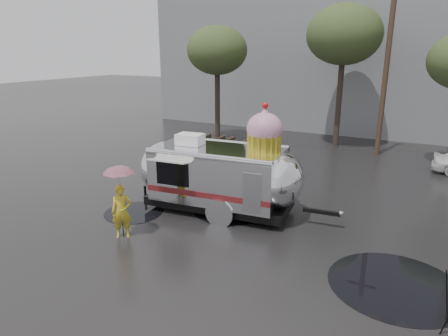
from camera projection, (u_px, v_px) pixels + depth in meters
The scene contains 10 objects.
ground at pixel (213, 255), 11.35m from camera, with size 120.00×120.00×0.00m, color black.
puddles at pixel (269, 236), 12.46m from camera, with size 11.43×5.44×0.01m.
grey_building at pixel (317, 37), 31.57m from camera, with size 22.00×12.00×13.00m, color slate.
utility_pole at pixel (386, 69), 20.74m from camera, with size 1.60×0.28×9.00m.
tree_left at pixel (217, 51), 23.91m from camera, with size 3.64×3.64×6.95m.
tree_mid at pixel (344, 35), 22.21m from camera, with size 4.20×4.20×8.03m.
barricade_row at pixel (214, 144), 22.12m from camera, with size 4.30×0.80×1.00m.
airstream_trailer at pixel (221, 173), 14.05m from camera, with size 7.50×3.30×4.05m.
person_left at pixel (122, 212), 12.20m from camera, with size 0.61×0.40×1.68m, color gold.
umbrella_pink at pixel (119, 177), 11.88m from camera, with size 1.15×1.15×2.33m.
Camera 1 is at (5.05, -8.82, 5.63)m, focal length 32.00 mm.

